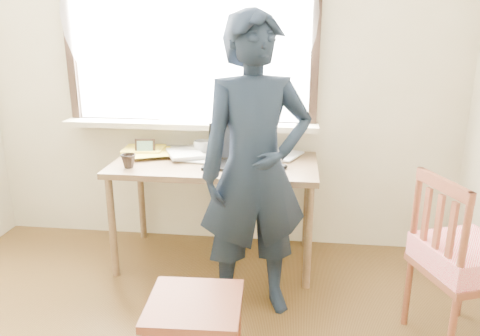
# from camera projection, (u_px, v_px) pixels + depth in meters

# --- Properties ---
(room_shell) EXTENTS (3.52, 4.02, 2.61)m
(room_shell) POSITION_uv_depth(u_px,v_px,m) (121.00, 24.00, 1.55)
(room_shell) COLOR beige
(room_shell) RESTS_ON ground
(desk) EXTENTS (1.37, 0.69, 0.74)m
(desk) POSITION_uv_depth(u_px,v_px,m) (215.00, 173.00, 3.18)
(desk) COLOR brown
(desk) RESTS_ON ground
(laptop) EXTENTS (0.37, 0.30, 0.25)m
(laptop) POSITION_uv_depth(u_px,v_px,m) (234.00, 155.00, 3.10)
(laptop) COLOR black
(laptop) RESTS_ON desk
(mug_white) EXTENTS (0.17, 0.17, 0.09)m
(mug_white) POSITION_uv_depth(u_px,v_px,m) (202.00, 147.00, 3.35)
(mug_white) COLOR white
(mug_white) RESTS_ON desk
(mug_dark) EXTENTS (0.10, 0.10, 0.09)m
(mug_dark) POSITION_uv_depth(u_px,v_px,m) (128.00, 161.00, 3.03)
(mug_dark) COLOR black
(mug_dark) RESTS_ON desk
(mouse) EXTENTS (0.08, 0.06, 0.03)m
(mouse) POSITION_uv_depth(u_px,v_px,m) (281.00, 166.00, 3.01)
(mouse) COLOR black
(mouse) RESTS_ON desk
(desk_clutter) EXTENTS (0.90, 0.43, 0.04)m
(desk_clutter) POSITION_uv_depth(u_px,v_px,m) (181.00, 153.00, 3.31)
(desk_clutter) COLOR white
(desk_clutter) RESTS_ON desk
(book_a) EXTENTS (0.21, 0.27, 0.02)m
(book_a) POSITION_uv_depth(u_px,v_px,m) (173.00, 151.00, 3.39)
(book_a) COLOR white
(book_a) RESTS_ON desk
(book_b) EXTENTS (0.29, 0.33, 0.02)m
(book_b) POSITION_uv_depth(u_px,v_px,m) (271.00, 154.00, 3.32)
(book_b) COLOR white
(book_b) RESTS_ON desk
(picture_frame) EXTENTS (0.14, 0.03, 0.11)m
(picture_frame) POSITION_uv_depth(u_px,v_px,m) (145.00, 148.00, 3.30)
(picture_frame) COLOR black
(picture_frame) RESTS_ON desk
(work_chair) EXTENTS (0.44, 0.43, 0.43)m
(work_chair) POSITION_uv_depth(u_px,v_px,m) (195.00, 314.00, 2.14)
(work_chair) COLOR brown
(work_chair) RESTS_ON ground
(side_chair) EXTENTS (0.54, 0.55, 0.93)m
(side_chair) POSITION_uv_depth(u_px,v_px,m) (462.00, 259.00, 2.38)
(side_chair) COLOR brown
(side_chair) RESTS_ON ground
(person) EXTENTS (0.72, 0.59, 1.71)m
(person) POSITION_uv_depth(u_px,v_px,m) (255.00, 171.00, 2.58)
(person) COLOR black
(person) RESTS_ON ground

